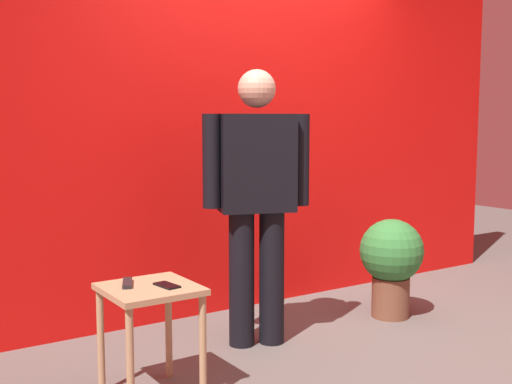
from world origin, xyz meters
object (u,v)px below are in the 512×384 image
at_px(tv_remote, 127,283).
at_px(potted_plant, 391,259).
at_px(cell_phone, 167,285).
at_px(side_table, 150,308).
at_px(standing_person, 257,193).

bearing_deg(tv_remote, potted_plant, 29.85).
bearing_deg(tv_remote, cell_phone, -16.84).
xyz_separation_m(side_table, potted_plant, (1.94, 0.29, -0.05)).
relative_size(standing_person, cell_phone, 11.55).
height_order(standing_person, side_table, standing_person).
relative_size(standing_person, potted_plant, 2.42).
height_order(standing_person, tv_remote, standing_person).
bearing_deg(side_table, tv_remote, 136.98).
relative_size(standing_person, tv_remote, 9.78).
height_order(side_table, potted_plant, potted_plant).
xyz_separation_m(side_table, cell_phone, (0.07, -0.05, 0.11)).
relative_size(tv_remote, potted_plant, 0.25).
height_order(side_table, tv_remote, tv_remote).
height_order(cell_phone, tv_remote, tv_remote).
bearing_deg(cell_phone, standing_person, 19.04).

